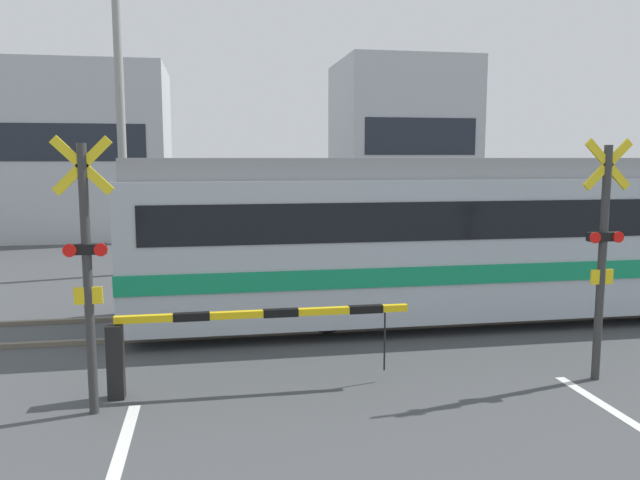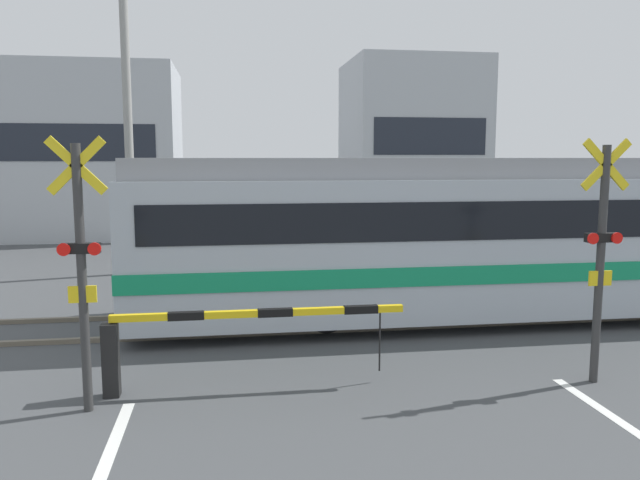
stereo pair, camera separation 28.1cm
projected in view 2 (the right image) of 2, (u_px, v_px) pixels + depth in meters
name	position (u px, v px, depth m)	size (l,w,h in m)	color
rail_track_near	(322.00, 330.00, 10.84)	(50.00, 0.10, 0.08)	#6B6051
rail_track_far	(311.00, 311.00, 12.25)	(50.00, 0.10, 0.08)	#6B6051
commuter_train	(604.00, 230.00, 12.18)	(18.12, 2.87, 3.02)	#ADB7C1
crossing_barrier_near	(197.00, 334.00, 8.03)	(3.91, 0.20, 1.07)	black
crossing_barrier_far	(382.00, 254.00, 14.71)	(3.91, 0.20, 1.07)	black
crossing_signal_left	(81.00, 263.00, 7.27)	(0.68, 0.15, 3.28)	#333333
crossing_signal_right	(601.00, 250.00, 8.24)	(0.68, 0.15, 3.28)	#333333
building_left_of_street	(80.00, 152.00, 24.07)	(7.43, 5.10, 6.45)	#B2B7BC
building_right_of_street	(411.00, 147.00, 25.99)	(5.20, 5.10, 6.95)	#B2B7BC
utility_pole_streetside	(128.00, 111.00, 15.82)	(0.22, 0.22, 8.38)	gray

